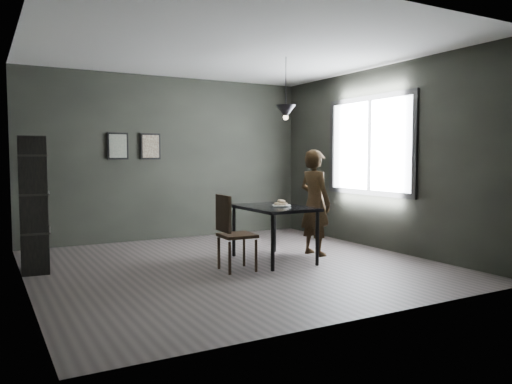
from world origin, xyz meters
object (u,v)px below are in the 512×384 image
white_plate (281,206)px  wood_chair (231,228)px  pendant_lamp (286,112)px  cafe_table (274,212)px  shelf_unit (34,204)px  woman (315,203)px

white_plate → wood_chair: bearing=-166.7°
pendant_lamp → wood_chair: bearing=-159.9°
white_plate → cafe_table: bearing=135.3°
cafe_table → white_plate: 0.14m
cafe_table → shelf_unit: 3.06m
wood_chair → white_plate: bearing=16.2°
white_plate → pendant_lamp: 1.32m
cafe_table → wood_chair: wood_chair is taller
wood_chair → shelf_unit: 2.45m
cafe_table → woman: bearing=5.0°
wood_chair → pendant_lamp: (1.04, 0.38, 1.51)m
shelf_unit → cafe_table: bearing=-10.9°
shelf_unit → pendant_lamp: (3.17, -0.79, 1.21)m
cafe_table → wood_chair: size_ratio=1.26×
white_plate → wood_chair: wood_chair is taller
woman → shelf_unit: 3.75m
wood_chair → woman: bearing=15.6°
woman → pendant_lamp: 1.38m
pendant_lamp → shelf_unit: bearing=166.0°
white_plate → pendant_lamp: size_ratio=0.27×
cafe_table → wood_chair: bearing=-160.4°
white_plate → pendant_lamp: (0.17, 0.18, 1.29)m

